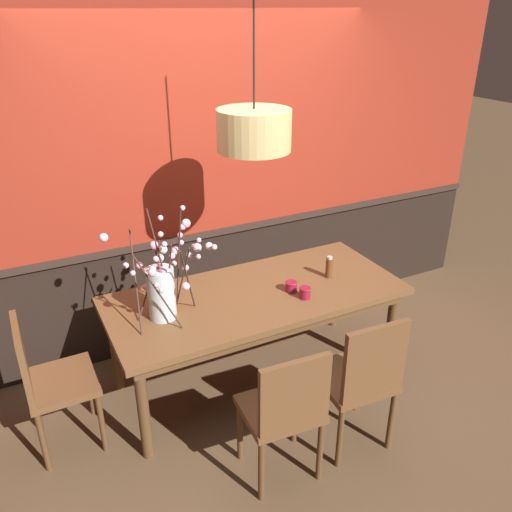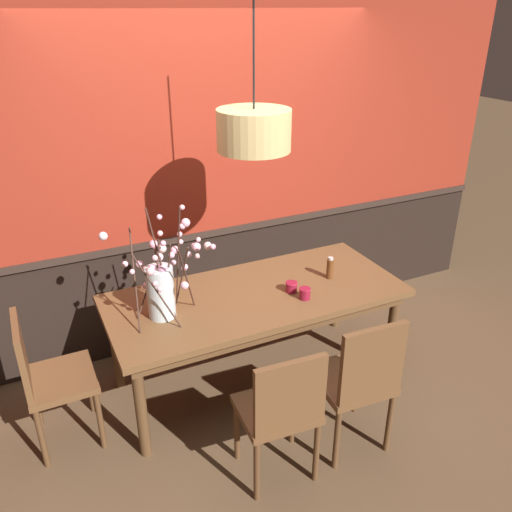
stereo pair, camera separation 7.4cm
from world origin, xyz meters
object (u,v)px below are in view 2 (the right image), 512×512
Objects in this scene: vase_with_blossoms at (162,287)px; candle_holder_nearer_edge at (291,287)px; chair_near_side_right at (358,378)px; condiment_bottle at (330,268)px; chair_head_west_end at (47,375)px; pendant_lamp at (254,130)px; dining_table at (256,303)px; chair_far_side_right at (247,258)px; chair_near_side_left at (282,409)px; candle_holder_nearer_center at (305,293)px.

candle_holder_nearer_edge is (0.88, -0.08, -0.17)m from vase_with_blossoms.
condiment_bottle is at bearing 68.95° from chair_near_side_right.
chair_near_side_right reaches higher than chair_head_west_end.
chair_near_side_right is 0.96× the size of pendant_lamp.
chair_head_west_end is (-1.39, -0.01, -0.14)m from dining_table.
chair_far_side_right is 1.38m from vase_with_blossoms.
chair_near_side_left is 10.68× the size of candle_holder_nearer_edge.
vase_with_blossoms is (-0.99, -0.89, 0.40)m from chair_far_side_right.
chair_head_west_end is 10.75× the size of candle_holder_nearer_edge.
candle_holder_nearer_edge is (-0.03, 0.77, 0.24)m from chair_near_side_right.
candle_holder_nearer_center is at bearing 51.61° from chair_near_side_left.
condiment_bottle is (0.24, -0.91, 0.27)m from chair_far_side_right.
chair_near_side_right is 5.82× the size of condiment_bottle.
chair_near_side_left reaches higher than dining_table.
chair_far_side_right is at bearing 69.03° from dining_table.
pendant_lamp reaches higher than candle_holder_nearer_center.
chair_near_side_left is at bearing -65.84° from vase_with_blossoms.
dining_table is 0.71m from vase_with_blossoms.
pendant_lamp reaches higher than dining_table.
condiment_bottle reaches higher than candle_holder_nearer_edge.
pendant_lamp reaches higher than candle_holder_nearer_edge.
candle_holder_nearer_edge is at bearing -96.41° from chair_far_side_right.
dining_table is at bearing -110.97° from chair_far_side_right.
dining_table is 24.12× the size of candle_holder_nearer_edge.
pendant_lamp reaches higher than chair_head_west_end.
candle_holder_nearer_edge is at bearing -14.10° from pendant_lamp.
candle_holder_nearer_center is (0.91, -0.20, -0.17)m from vase_with_blossoms.
condiment_bottle is (1.97, -0.02, 0.29)m from chair_head_west_end.
condiment_bottle is (1.23, -0.02, -0.13)m from vase_with_blossoms.
chair_near_side_right is at bearing -73.21° from dining_table.
chair_far_side_right is 1.00m from candle_holder_nearer_edge.
chair_near_side_left is at bearing -106.77° from dining_table.
condiment_bottle is at bearing -1.08° from vase_with_blossoms.
chair_near_side_right is 1.31m from vase_with_blossoms.
candle_holder_nearer_edge is at bearing 92.31° from chair_near_side_right.
chair_near_side_right is at bearing -90.31° from candle_holder_nearer_center.
chair_far_side_right is 1.11m from candle_holder_nearer_center.
vase_with_blossoms is at bearing 174.83° from candle_holder_nearer_edge.
chair_near_side_left reaches higher than condiment_bottle.
chair_near_side_left is at bearing -177.92° from chair_near_side_right.
chair_head_west_end is at bearing 152.93° from chair_near_side_right.
chair_near_side_right is at bearing -111.05° from condiment_bottle.
dining_table is at bearing 176.72° from condiment_bottle.
dining_table is 1.40m from chair_head_west_end.
chair_near_side_left is 1.22m from condiment_bottle.
chair_head_west_end is at bearing 179.35° from condiment_bottle.
chair_near_side_right reaches higher than condiment_bottle.
chair_far_side_right reaches higher than candle_holder_nearer_center.
chair_far_side_right is 1.29× the size of vase_with_blossoms.
chair_near_side_left is 5.50× the size of condiment_bottle.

